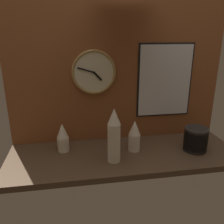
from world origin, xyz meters
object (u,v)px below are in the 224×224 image
(cup_stack_center, at_px, (114,135))
(menu_board, at_px, (165,81))
(cup_stack_center_right, at_px, (134,136))
(bowl_stack_far_right, at_px, (196,139))
(wall_clock, at_px, (94,72))
(cup_stack_left, at_px, (63,137))

(cup_stack_center, height_order, menu_board, menu_board)
(cup_stack_center_right, bearing_deg, bowl_stack_far_right, -9.33)
(wall_clock, xyz_separation_m, menu_board, (0.54, 0.01, -0.08))
(cup_stack_center, xyz_separation_m, cup_stack_center_right, (0.17, 0.12, -0.07))
(cup_stack_center, distance_m, cup_stack_left, 0.39)
(cup_stack_left, height_order, menu_board, menu_board)
(bowl_stack_far_right, relative_size, wall_clock, 0.54)
(cup_stack_left, height_order, wall_clock, wall_clock)
(cup_stack_center_right, distance_m, menu_board, 0.49)
(cup_stack_left, relative_size, menu_board, 0.37)
(cup_stack_left, distance_m, menu_board, 0.87)
(cup_stack_center_right, relative_size, cup_stack_left, 1.10)
(cup_stack_center, bearing_deg, menu_board, 36.91)
(cup_stack_center_right, distance_m, bowl_stack_far_right, 0.44)
(wall_clock, bearing_deg, cup_stack_center, -75.01)
(wall_clock, bearing_deg, cup_stack_left, -150.88)
(cup_stack_center, height_order, cup_stack_center_right, cup_stack_center)
(cup_stack_center, distance_m, bowl_stack_far_right, 0.61)
(cup_stack_center, distance_m, menu_board, 0.63)
(cup_stack_center_right, height_order, bowl_stack_far_right, cup_stack_center_right)
(bowl_stack_far_right, bearing_deg, cup_stack_center_right, 170.67)
(cup_stack_center, bearing_deg, wall_clock, 104.99)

